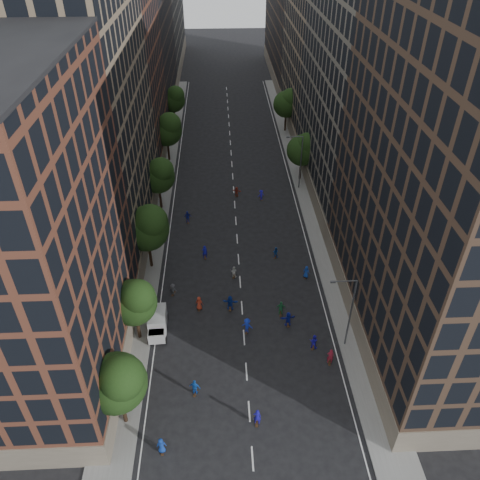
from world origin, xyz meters
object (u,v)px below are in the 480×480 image
(streetlamp_near, at_px, (349,310))
(skater_2, at_px, (314,342))
(skater_1, at_px, (257,417))
(skater_0, at_px, (161,446))
(streetlamp_far, at_px, (300,159))
(cargo_van, at_px, (157,323))

(streetlamp_near, height_order, skater_2, streetlamp_near)
(streetlamp_near, relative_size, skater_2, 5.12)
(skater_1, relative_size, skater_2, 1.08)
(streetlamp_near, relative_size, skater_0, 5.30)
(streetlamp_far, bearing_deg, streetlamp_near, -90.00)
(streetlamp_far, bearing_deg, skater_2, -95.48)
(streetlamp_near, xyz_separation_m, cargo_van, (-19.67, 2.90, -3.98))
(streetlamp_near, bearing_deg, skater_2, -175.76)
(streetlamp_near, bearing_deg, skater_1, -138.10)
(skater_1, xyz_separation_m, skater_2, (6.56, 8.51, -0.07))
(skater_0, bearing_deg, skater_2, -148.83)
(streetlamp_near, relative_size, skater_1, 4.76)
(streetlamp_far, distance_m, cargo_van, 36.18)
(skater_2, bearing_deg, skater_0, 59.72)
(skater_1, bearing_deg, streetlamp_far, -92.96)
(streetlamp_near, xyz_separation_m, skater_0, (-18.05, -11.00, -4.31))
(skater_0, height_order, skater_1, skater_1)
(skater_0, bearing_deg, skater_1, -169.54)
(streetlamp_near, bearing_deg, streetlamp_far, 90.00)
(skater_0, bearing_deg, cargo_van, -88.08)
(streetlamp_near, height_order, skater_1, streetlamp_near)
(streetlamp_near, relative_size, cargo_van, 2.10)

